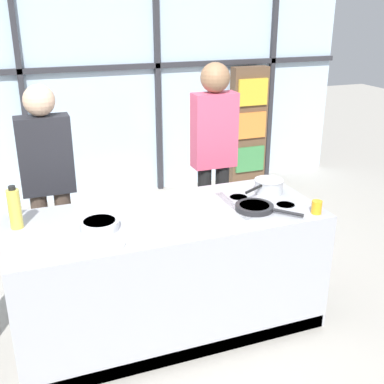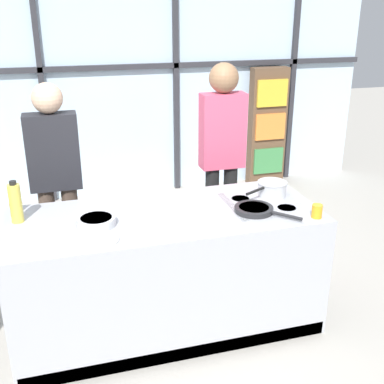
{
  "view_description": "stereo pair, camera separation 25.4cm",
  "coord_description": "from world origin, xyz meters",
  "px_view_note": "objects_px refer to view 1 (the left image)",
  "views": [
    {
      "loc": [
        -0.89,
        -2.84,
        2.21
      ],
      "look_at": [
        0.21,
        0.1,
        0.98
      ],
      "focal_mm": 45.0,
      "sensor_mm": 36.0,
      "label": 1
    },
    {
      "loc": [
        -0.65,
        -2.92,
        2.21
      ],
      "look_at": [
        0.21,
        0.1,
        0.98
      ],
      "focal_mm": 45.0,
      "sensor_mm": 36.0,
      "label": 2
    }
  ],
  "objects_px": {
    "white_plate": "(103,244)",
    "pepper_grinder": "(14,207)",
    "spectator_far_left": "(48,176)",
    "oil_bottle": "(15,208)",
    "juice_glass_near": "(317,207)",
    "saucepan": "(269,186)",
    "mixing_bowl": "(100,224)",
    "frying_pan": "(255,207)",
    "spectator_center_left": "(214,148)"
  },
  "relations": [
    {
      "from": "saucepan",
      "to": "frying_pan",
      "type": "bearing_deg",
      "value": -133.48
    },
    {
      "from": "spectator_far_left",
      "to": "pepper_grinder",
      "type": "distance_m",
      "value": 0.6
    },
    {
      "from": "oil_bottle",
      "to": "frying_pan",
      "type": "bearing_deg",
      "value": -10.19
    },
    {
      "from": "white_plate",
      "to": "oil_bottle",
      "type": "bearing_deg",
      "value": 137.71
    },
    {
      "from": "saucepan",
      "to": "mixing_bowl",
      "type": "distance_m",
      "value": 1.32
    },
    {
      "from": "spectator_center_left",
      "to": "oil_bottle",
      "type": "relative_size",
      "value": 6.26
    },
    {
      "from": "spectator_far_left",
      "to": "pepper_grinder",
      "type": "xyz_separation_m",
      "value": [
        -0.27,
        -0.53,
        -0.01
      ]
    },
    {
      "from": "saucepan",
      "to": "juice_glass_near",
      "type": "height_order",
      "value": "saucepan"
    },
    {
      "from": "saucepan",
      "to": "mixing_bowl",
      "type": "height_order",
      "value": "saucepan"
    },
    {
      "from": "spectator_center_left",
      "to": "pepper_grinder",
      "type": "distance_m",
      "value": 1.75
    },
    {
      "from": "white_plate",
      "to": "oil_bottle",
      "type": "height_order",
      "value": "oil_bottle"
    },
    {
      "from": "spectator_far_left",
      "to": "spectator_center_left",
      "type": "xyz_separation_m",
      "value": [
        1.4,
        0.0,
        0.08
      ]
    },
    {
      "from": "spectator_far_left",
      "to": "oil_bottle",
      "type": "height_order",
      "value": "spectator_far_left"
    },
    {
      "from": "spectator_far_left",
      "to": "white_plate",
      "type": "xyz_separation_m",
      "value": [
        0.21,
        -1.13,
        -0.08
      ]
    },
    {
      "from": "spectator_center_left",
      "to": "pepper_grinder",
      "type": "xyz_separation_m",
      "value": [
        -1.67,
        -0.53,
        -0.09
      ]
    },
    {
      "from": "white_plate",
      "to": "juice_glass_near",
      "type": "relative_size",
      "value": 2.94
    },
    {
      "from": "white_plate",
      "to": "pepper_grinder",
      "type": "height_order",
      "value": "pepper_grinder"
    },
    {
      "from": "mixing_bowl",
      "to": "saucepan",
      "type": "bearing_deg",
      "value": 7.8
    },
    {
      "from": "spectator_center_left",
      "to": "oil_bottle",
      "type": "distance_m",
      "value": 1.8
    },
    {
      "from": "saucepan",
      "to": "juice_glass_near",
      "type": "bearing_deg",
      "value": -75.44
    },
    {
      "from": "spectator_center_left",
      "to": "juice_glass_near",
      "type": "height_order",
      "value": "spectator_center_left"
    },
    {
      "from": "spectator_center_left",
      "to": "mixing_bowl",
      "type": "bearing_deg",
      "value": 37.75
    },
    {
      "from": "spectator_center_left",
      "to": "juice_glass_near",
      "type": "bearing_deg",
      "value": 102.27
    },
    {
      "from": "frying_pan",
      "to": "mixing_bowl",
      "type": "distance_m",
      "value": 1.07
    },
    {
      "from": "white_plate",
      "to": "juice_glass_near",
      "type": "height_order",
      "value": "juice_glass_near"
    },
    {
      "from": "white_plate",
      "to": "oil_bottle",
      "type": "xyz_separation_m",
      "value": [
        -0.47,
        0.43,
        0.13
      ]
    },
    {
      "from": "white_plate",
      "to": "mixing_bowl",
      "type": "distance_m",
      "value": 0.22
    },
    {
      "from": "pepper_grinder",
      "to": "juice_glass_near",
      "type": "height_order",
      "value": "pepper_grinder"
    },
    {
      "from": "spectator_far_left",
      "to": "mixing_bowl",
      "type": "bearing_deg",
      "value": 104.42
    },
    {
      "from": "juice_glass_near",
      "to": "pepper_grinder",
      "type": "bearing_deg",
      "value": 161.45
    },
    {
      "from": "pepper_grinder",
      "to": "white_plate",
      "type": "bearing_deg",
      "value": -51.1
    },
    {
      "from": "spectator_center_left",
      "to": "white_plate",
      "type": "relative_size",
      "value": 6.67
    },
    {
      "from": "white_plate",
      "to": "oil_bottle",
      "type": "distance_m",
      "value": 0.65
    },
    {
      "from": "frying_pan",
      "to": "saucepan",
      "type": "relative_size",
      "value": 1.07
    },
    {
      "from": "oil_bottle",
      "to": "saucepan",
      "type": "bearing_deg",
      "value": -0.79
    },
    {
      "from": "frying_pan",
      "to": "oil_bottle",
      "type": "height_order",
      "value": "oil_bottle"
    },
    {
      "from": "spectator_center_left",
      "to": "spectator_far_left",
      "type": "bearing_deg",
      "value": 0.0
    },
    {
      "from": "mixing_bowl",
      "to": "pepper_grinder",
      "type": "distance_m",
      "value": 0.62
    },
    {
      "from": "oil_bottle",
      "to": "spectator_far_left",
      "type": "bearing_deg",
      "value": 69.9
    },
    {
      "from": "white_plate",
      "to": "pepper_grinder",
      "type": "bearing_deg",
      "value": 128.9
    },
    {
      "from": "oil_bottle",
      "to": "juice_glass_near",
      "type": "height_order",
      "value": "oil_bottle"
    },
    {
      "from": "spectator_far_left",
      "to": "juice_glass_near",
      "type": "xyz_separation_m",
      "value": [
        1.66,
        -1.18,
        -0.04
      ]
    },
    {
      "from": "spectator_far_left",
      "to": "saucepan",
      "type": "height_order",
      "value": "spectator_far_left"
    },
    {
      "from": "pepper_grinder",
      "to": "frying_pan",
      "type": "bearing_deg",
      "value": -15.92
    },
    {
      "from": "spectator_center_left",
      "to": "white_plate",
      "type": "xyz_separation_m",
      "value": [
        -1.19,
        -1.13,
        -0.16
      ]
    },
    {
      "from": "spectator_center_left",
      "to": "pepper_grinder",
      "type": "relative_size",
      "value": 10.33
    },
    {
      "from": "oil_bottle",
      "to": "juice_glass_near",
      "type": "bearing_deg",
      "value": -14.05
    },
    {
      "from": "spectator_center_left",
      "to": "oil_bottle",
      "type": "xyz_separation_m",
      "value": [
        -1.66,
        -0.7,
        -0.03
      ]
    },
    {
      "from": "frying_pan",
      "to": "saucepan",
      "type": "xyz_separation_m",
      "value": [
        0.24,
        0.25,
        0.04
      ]
    },
    {
      "from": "spectator_center_left",
      "to": "pepper_grinder",
      "type": "bearing_deg",
      "value": 17.76
    }
  ]
}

